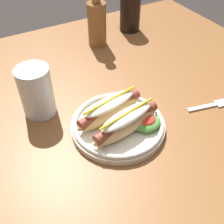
% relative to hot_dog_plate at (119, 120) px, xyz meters
% --- Properties ---
extents(dining_table, '(1.40, 0.94, 0.74)m').
position_rel_hot_dog_plate_xyz_m(dining_table, '(-0.06, 0.14, -0.12)').
color(dining_table, brown).
rests_on(dining_table, ground_plane).
extents(hot_dog_plate, '(0.23, 0.23, 0.08)m').
position_rel_hot_dog_plate_xyz_m(hot_dog_plate, '(0.00, 0.00, 0.00)').
color(hot_dog_plate, silver).
rests_on(hot_dog_plate, dining_table).
extents(fork, '(0.12, 0.05, 0.00)m').
position_rel_hot_dog_plate_xyz_m(fork, '(0.26, -0.05, -0.02)').
color(fork, silver).
rests_on(fork, dining_table).
extents(soda_cup, '(0.08, 0.08, 0.13)m').
position_rel_hot_dog_plate_xyz_m(soda_cup, '(0.30, 0.44, 0.04)').
color(soda_cup, black).
rests_on(soda_cup, dining_table).
extents(water_cup, '(0.08, 0.08, 0.13)m').
position_rel_hot_dog_plate_xyz_m(water_cup, '(-0.15, 0.16, 0.04)').
color(water_cup, silver).
rests_on(water_cup, dining_table).
extents(glass_bottle, '(0.06, 0.06, 0.23)m').
position_rel_hot_dog_plate_xyz_m(glass_bottle, '(0.14, 0.40, 0.06)').
color(glass_bottle, brown).
rests_on(glass_bottle, dining_table).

